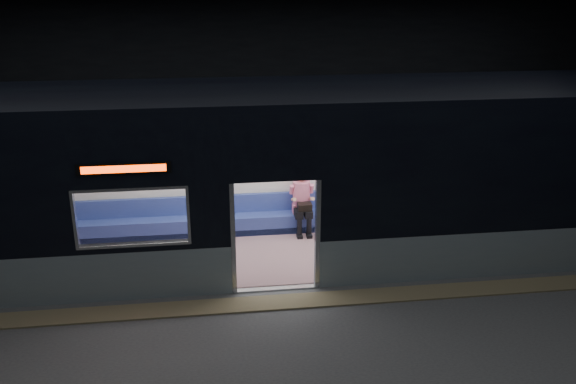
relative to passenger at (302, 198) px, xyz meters
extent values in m
cube|color=#47494C|center=(-0.85, -3.55, -0.80)|extent=(24.00, 14.00, 0.01)
cube|color=black|center=(-0.85, -3.55, 4.18)|extent=(24.00, 14.00, 0.04)
cube|color=black|center=(-0.85, 3.43, 1.70)|extent=(24.00, 0.04, 5.00)
cube|color=#8C7F59|center=(-0.85, -3.00, -0.78)|extent=(22.80, 0.50, 0.03)
cube|color=#85969F|center=(4.00, -2.49, -0.35)|extent=(8.30, 0.12, 0.90)
cube|color=black|center=(4.00, -2.49, 1.25)|extent=(8.30, 0.12, 2.30)
cube|color=black|center=(-0.85, -2.49, 1.83)|extent=(1.40, 0.12, 1.15)
cube|color=#B7BABC|center=(-1.59, -2.49, 0.23)|extent=(0.08, 0.14, 2.05)
cube|color=#B7BABC|center=(-0.11, -2.49, 0.23)|extent=(0.08, 0.14, 2.05)
cube|color=black|center=(-3.30, -2.57, 1.59)|extent=(1.50, 0.04, 0.18)
cube|color=#FF3706|center=(-3.30, -2.58, 1.59)|extent=(1.34, 0.03, 0.12)
cube|color=silver|center=(-0.85, 0.39, 0.80)|extent=(18.00, 0.12, 3.20)
cube|color=black|center=(-0.85, -1.05, 2.48)|extent=(18.00, 3.00, 0.15)
cube|color=#866261|center=(-0.85, -1.05, -0.78)|extent=(17.76, 2.76, 0.04)
cube|color=silver|center=(-0.85, -1.05, 1.55)|extent=(17.76, 2.76, 0.10)
cube|color=navy|center=(-0.85, 0.07, -0.55)|extent=(11.00, 0.48, 0.41)
cube|color=navy|center=(-0.85, 0.26, -0.15)|extent=(11.00, 0.10, 0.40)
cube|color=#73545F|center=(-4.15, -2.14, -0.55)|extent=(4.40, 0.48, 0.41)
cube|color=#73545F|center=(2.45, -2.14, -0.55)|extent=(4.40, 0.48, 0.41)
cylinder|color=silver|center=(-1.80, -2.18, 0.37)|extent=(0.04, 0.04, 2.26)
cylinder|color=silver|center=(-1.80, 0.08, 0.37)|extent=(0.04, 0.04, 2.26)
cylinder|color=silver|center=(0.10, -2.18, 0.37)|extent=(0.04, 0.04, 2.26)
cylinder|color=silver|center=(0.10, 0.08, 0.37)|extent=(0.04, 0.04, 2.26)
cylinder|color=silver|center=(-0.85, 0.03, 1.15)|extent=(11.00, 0.03, 0.03)
cube|color=black|center=(-0.10, -0.15, -0.27)|extent=(0.17, 0.46, 0.16)
cube|color=black|center=(0.10, -0.15, -0.27)|extent=(0.17, 0.46, 0.16)
cylinder|color=black|center=(-0.10, -0.36, -0.54)|extent=(0.11, 0.11, 0.43)
cylinder|color=black|center=(0.10, -0.36, -0.54)|extent=(0.11, 0.11, 0.43)
cube|color=#CE6B8A|center=(0.00, 0.04, -0.25)|extent=(0.39, 0.22, 0.20)
cylinder|color=#CE6B8A|center=(0.00, 0.07, 0.10)|extent=(0.42, 0.42, 0.51)
sphere|color=tan|center=(0.00, 0.05, 0.46)|extent=(0.21, 0.21, 0.21)
sphere|color=black|center=(0.00, 0.09, 0.50)|extent=(0.22, 0.22, 0.22)
cube|color=black|center=(0.03, -0.22, -0.11)|extent=(0.30, 0.26, 0.15)
cube|color=white|center=(1.37, 0.31, 0.68)|extent=(1.00, 0.03, 0.65)
camera|label=1|loc=(-1.93, -12.15, 4.50)|focal=38.00mm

